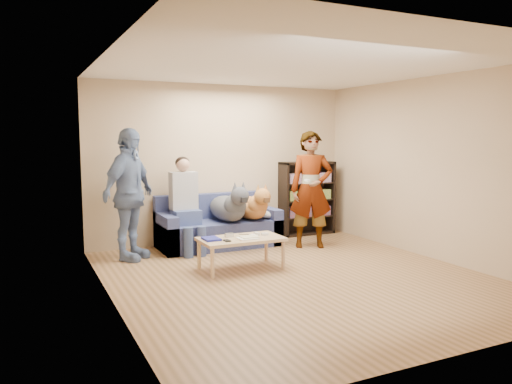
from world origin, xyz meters
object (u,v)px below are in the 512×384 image
person_standing_left (129,194)px  notebook_blue (211,239)px  coffee_table (241,241)px  dog_gray (230,207)px  person_standing_right (311,190)px  camera_silver (229,235)px  bookshelf (307,196)px  sofa (218,229)px  person_seated (186,201)px  dog_tan (252,206)px

person_standing_left → notebook_blue: (0.82, -1.10, -0.50)m
coffee_table → dog_gray: bearing=74.3°
person_standing_right → camera_silver: size_ratio=16.68×
dog_gray → bookshelf: 1.76m
person_standing_left → notebook_blue: size_ratio=7.21×
person_standing_left → coffee_table: person_standing_left is taller
person_standing_left → camera_silver: 1.58m
sofa → bookshelf: size_ratio=1.46×
person_seated → dog_gray: size_ratio=1.16×
notebook_blue → person_seated: size_ratio=0.18×
person_seated → dog_gray: person_seated is taller
dog_tan → notebook_blue: bearing=-134.3°
dog_gray → dog_tan: (0.40, 0.03, -0.02)m
person_standing_left → person_seated: person_standing_left is taller
camera_silver → sofa: sofa is taller
person_standing_right → bookshelf: person_standing_right is taller
camera_silver → dog_tan: bearing=51.9°
camera_silver → bookshelf: bearing=35.8°
camera_silver → dog_gray: 1.18m
camera_silver → person_seated: 1.25m
person_seated → coffee_table: (0.34, -1.31, -0.40)m
person_seated → dog_tan: person_seated is taller
dog_gray → dog_tan: dog_gray is taller
notebook_blue → person_seated: (0.06, 1.26, 0.34)m
person_standing_left → person_seated: bearing=-34.6°
person_standing_right → person_standing_left: (-2.75, 0.42, 0.02)m
dog_gray → bookshelf: size_ratio=0.98×
sofa → dog_gray: 0.47m
person_standing_right → person_standing_left: bearing=-165.2°
person_standing_right → person_seated: 1.97m
person_standing_right → person_standing_left: size_ratio=0.98×
camera_silver → coffee_table: (0.12, -0.12, -0.07)m
person_seated → dog_tan: (1.08, -0.10, -0.13)m
person_seated → bookshelf: size_ratio=1.13×
person_standing_left → person_seated: size_ratio=1.28×
notebook_blue → bookshelf: bearing=33.7°
camera_silver → bookshelf: bookshelf is taller
person_standing_left → sofa: (1.45, 0.29, -0.66)m
sofa → dog_tan: 0.66m
person_seated → bookshelf: 2.40m
camera_silver → dog_gray: (0.45, 1.07, 0.22)m
notebook_blue → bookshelf: (2.43, 1.62, 0.25)m
dog_gray → coffee_table: dog_gray is taller
sofa → person_seated: size_ratio=1.29×
camera_silver → person_standing_right: bearing=20.4°
dog_gray → person_seated: bearing=169.8°
camera_silver → person_standing_left: bearing=136.8°
coffee_table → bookshelf: 2.65m
person_standing_right → notebook_blue: (-1.93, -0.68, -0.48)m
person_standing_left → notebook_blue: person_standing_left is taller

